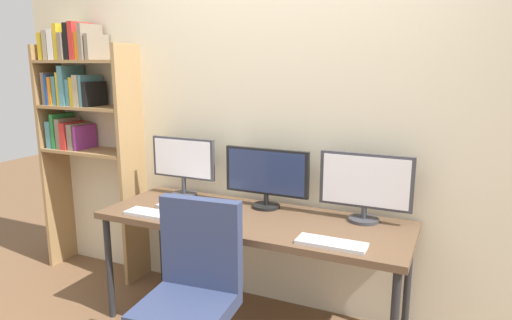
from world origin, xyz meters
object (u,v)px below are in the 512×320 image
(monitor_right, at_px, (365,185))
(laptop_closed, at_px, (185,206))
(bookshelf, at_px, (81,111))
(monitor_left, at_px, (183,163))
(keyboard_right, at_px, (331,243))
(monitor_center, at_px, (266,175))
(computer_mouse, at_px, (214,217))
(desk, at_px, (253,226))
(keyboard_left, at_px, (155,214))
(office_chair, at_px, (191,316))

(monitor_right, height_order, laptop_closed, monitor_right)
(bookshelf, height_order, laptop_closed, bookshelf)
(monitor_left, xyz_separation_m, keyboard_right, (1.20, -0.44, -0.23))
(monitor_left, bearing_deg, monitor_center, 0.01)
(monitor_left, height_order, computer_mouse, monitor_left)
(bookshelf, height_order, computer_mouse, bookshelf)
(laptop_closed, bearing_deg, monitor_center, 33.72)
(desk, height_order, keyboard_left, keyboard_left)
(desk, bearing_deg, monitor_left, 161.56)
(office_chair, bearing_deg, laptop_closed, 124.85)
(bookshelf, height_order, monitor_right, bookshelf)
(monitor_right, bearing_deg, bookshelf, 179.55)
(desk, distance_m, keyboard_left, 0.61)
(keyboard_right, bearing_deg, bookshelf, 167.87)
(desk, height_order, computer_mouse, computer_mouse)
(monitor_left, bearing_deg, computer_mouse, -38.02)
(monitor_center, height_order, laptop_closed, monitor_center)
(monitor_center, distance_m, keyboard_left, 0.74)
(monitor_left, height_order, laptop_closed, monitor_left)
(computer_mouse, bearing_deg, office_chair, -74.15)
(monitor_center, bearing_deg, monitor_left, -179.99)
(office_chair, xyz_separation_m, monitor_left, (-0.59, 0.85, 0.58))
(monitor_right, distance_m, laptop_closed, 1.16)
(monitor_right, distance_m, keyboard_right, 0.50)
(office_chair, height_order, keyboard_right, office_chair)
(office_chair, height_order, monitor_right, monitor_right)
(office_chair, height_order, keyboard_left, office_chair)
(monitor_right, height_order, keyboard_right, monitor_right)
(keyboard_left, relative_size, keyboard_right, 1.08)
(desk, distance_m, keyboard_right, 0.61)
(bookshelf, bearing_deg, laptop_closed, -12.71)
(keyboard_left, bearing_deg, office_chair, -38.41)
(desk, distance_m, computer_mouse, 0.25)
(computer_mouse, height_order, laptop_closed, computer_mouse)
(bookshelf, distance_m, keyboard_right, 2.26)
(office_chair, distance_m, laptop_closed, 0.83)
(desk, distance_m, monitor_center, 0.34)
(keyboard_right, relative_size, computer_mouse, 3.81)
(computer_mouse, bearing_deg, monitor_left, 141.98)
(monitor_center, xyz_separation_m, keyboard_right, (0.56, -0.44, -0.21))
(bookshelf, relative_size, keyboard_left, 4.98)
(computer_mouse, bearing_deg, keyboard_right, -7.23)
(bookshelf, height_order, keyboard_left, bookshelf)
(monitor_right, bearing_deg, computer_mouse, -157.31)
(monitor_right, bearing_deg, keyboard_right, -99.82)
(computer_mouse, xyz_separation_m, laptop_closed, (-0.29, 0.12, -0.00))
(bookshelf, xyz_separation_m, monitor_center, (1.58, -0.02, -0.35))
(keyboard_left, xyz_separation_m, computer_mouse, (0.37, 0.10, 0.01))
(monitor_center, xyz_separation_m, keyboard_left, (-0.56, -0.44, -0.21))
(monitor_left, bearing_deg, laptop_closed, -55.75)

